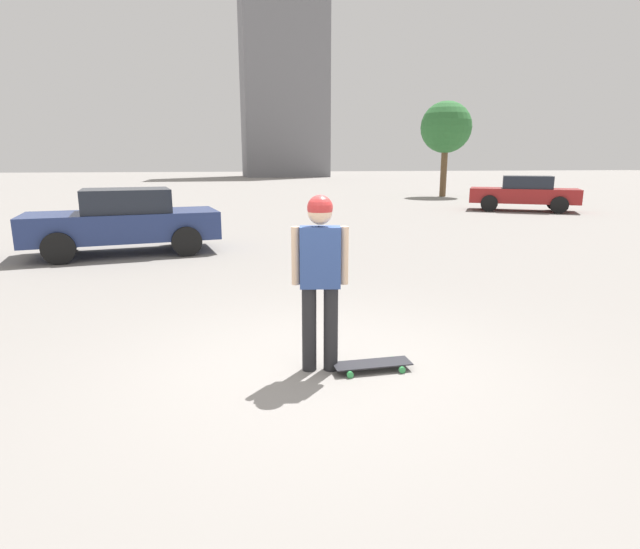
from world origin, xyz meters
The scene contains 7 objects.
ground_plane centered at (0.00, 0.00, 0.00)m, with size 220.00×220.00×0.00m, color gray.
person centered at (0.00, 0.00, 1.07)m, with size 0.56×0.27×1.80m.
skateboard centered at (0.52, -0.14, 0.07)m, with size 0.81×0.30×0.08m.
car_parked_near centered at (-2.95, 7.61, 0.78)m, with size 4.44×2.43×1.50m.
car_parked_far centered at (12.55, 14.84, 0.79)m, with size 4.70×3.82×1.52m.
building_block_distant centered at (10.54, 70.11, 17.36)m, with size 11.77×9.13×34.71m.
tree_distant centered at (13.38, 24.32, 4.13)m, with size 3.08×3.08×5.71m.
Camera 1 is at (-1.07, -4.71, 2.10)m, focal length 28.00 mm.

